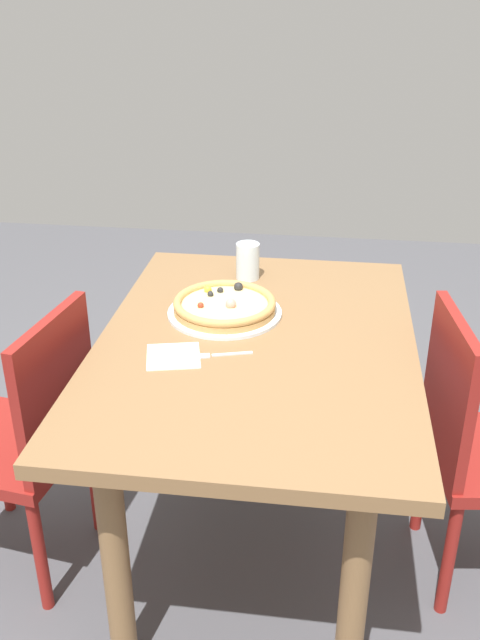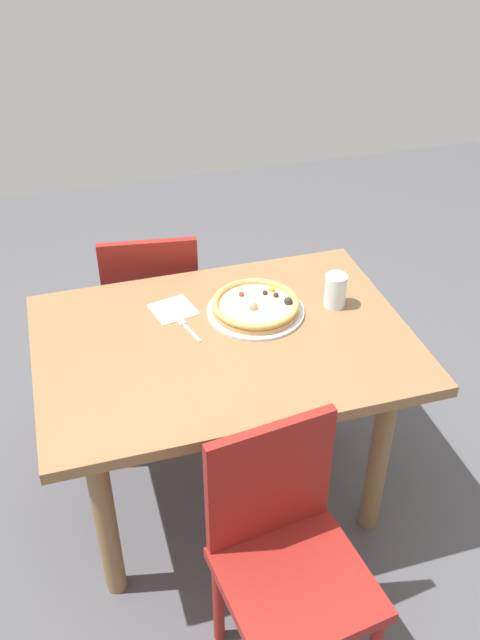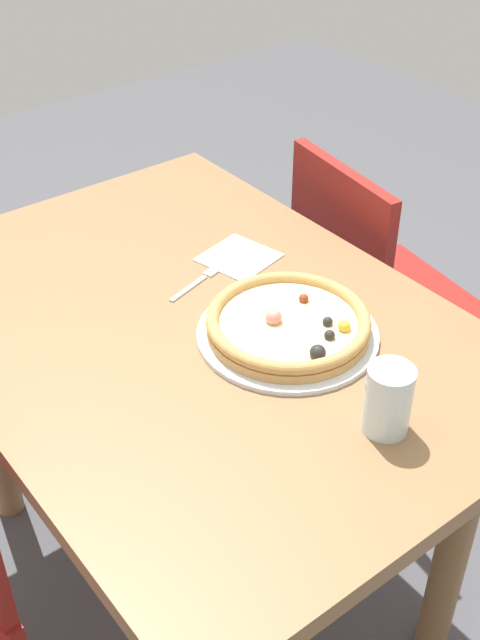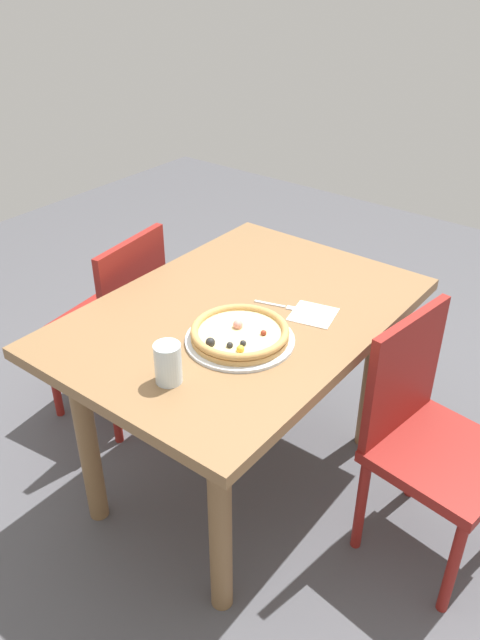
% 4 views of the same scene
% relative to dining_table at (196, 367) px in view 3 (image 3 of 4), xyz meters
% --- Properties ---
extents(ground_plane, '(6.00, 6.00, 0.00)m').
position_rel_dining_table_xyz_m(ground_plane, '(0.00, 0.00, -0.65)').
color(ground_plane, '#4C4C51').
extents(dining_table, '(1.24, 0.88, 0.76)m').
position_rel_dining_table_xyz_m(dining_table, '(0.00, 0.00, 0.00)').
color(dining_table, olive).
rests_on(dining_table, ground).
extents(chair_far, '(0.45, 0.45, 0.86)m').
position_rel_dining_table_xyz_m(chair_far, '(-0.14, 0.65, -0.18)').
color(chair_far, maroon).
rests_on(chair_far, ground).
extents(plate, '(0.34, 0.34, 0.01)m').
position_rel_dining_table_xyz_m(plate, '(0.15, 0.11, 0.12)').
color(plate, silver).
rests_on(plate, dining_table).
extents(pizza, '(0.30, 0.30, 0.05)m').
position_rel_dining_table_xyz_m(pizza, '(0.15, 0.11, 0.14)').
color(pizza, tan).
rests_on(pizza, plate).
extents(fork, '(0.06, 0.16, 0.00)m').
position_rel_dining_table_xyz_m(fork, '(-0.11, 0.09, 0.12)').
color(fork, silver).
rests_on(fork, dining_table).
extents(drinking_glass, '(0.08, 0.08, 0.12)m').
position_rel_dining_table_xyz_m(drinking_glass, '(0.43, 0.08, 0.17)').
color(drinking_glass, silver).
rests_on(drinking_glass, dining_table).
extents(napkin, '(0.17, 0.17, 0.00)m').
position_rel_dining_table_xyz_m(napkin, '(-0.13, 0.21, 0.12)').
color(napkin, white).
rests_on(napkin, dining_table).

